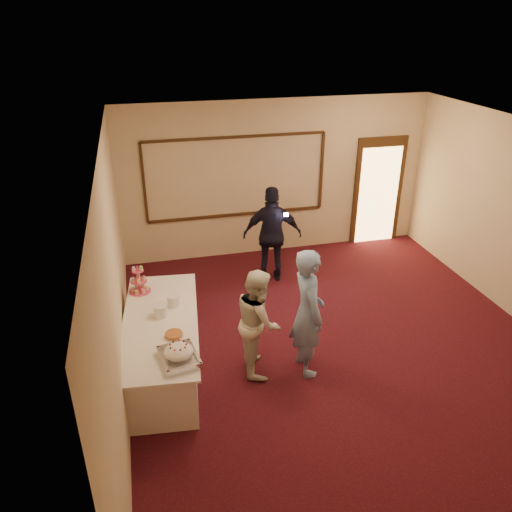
# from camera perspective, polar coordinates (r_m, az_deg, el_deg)

# --- Properties ---
(floor) EXTENTS (7.00, 7.00, 0.00)m
(floor) POSITION_cam_1_polar(r_m,az_deg,el_deg) (7.44, 9.73, -10.53)
(floor) COLOR black
(floor) RESTS_ON ground
(room_walls) EXTENTS (6.04, 7.04, 3.02)m
(room_walls) POSITION_cam_1_polar(r_m,az_deg,el_deg) (6.45, 11.08, 4.07)
(room_walls) COLOR beige
(room_walls) RESTS_ON floor
(wall_molding) EXTENTS (3.45, 0.04, 1.55)m
(wall_molding) POSITION_cam_1_polar(r_m,az_deg,el_deg) (9.47, -2.28, 9.00)
(wall_molding) COLOR #331F0F
(wall_molding) RESTS_ON room_walls
(doorway) EXTENTS (1.05, 0.07, 2.20)m
(doorway) POSITION_cam_1_polar(r_m,az_deg,el_deg) (10.58, 13.75, 7.17)
(doorway) COLOR #331F0F
(doorway) RESTS_ON floor
(buffet_table) EXTENTS (1.23, 2.59, 0.77)m
(buffet_table) POSITION_cam_1_polar(r_m,az_deg,el_deg) (6.89, -10.65, -9.96)
(buffet_table) COLOR white
(buffet_table) RESTS_ON floor
(pavlova_tray) EXTENTS (0.48, 0.60, 0.21)m
(pavlova_tray) POSITION_cam_1_polar(r_m,az_deg,el_deg) (5.91, -8.82, -10.97)
(pavlova_tray) COLOR #B9BBC0
(pavlova_tray) RESTS_ON buffet_table
(cupcake_stand) EXTENTS (0.31, 0.31, 0.45)m
(cupcake_stand) POSITION_cam_1_polar(r_m,az_deg,el_deg) (7.31, -13.24, -2.86)
(cupcake_stand) COLOR #CF406B
(cupcake_stand) RESTS_ON buffet_table
(plate_stack_a) EXTENTS (0.20, 0.20, 0.16)m
(plate_stack_a) POSITION_cam_1_polar(r_m,az_deg,el_deg) (6.73, -10.88, -6.12)
(plate_stack_a) COLOR white
(plate_stack_a) RESTS_ON buffet_table
(plate_stack_b) EXTENTS (0.18, 0.18, 0.15)m
(plate_stack_b) POSITION_cam_1_polar(r_m,az_deg,el_deg) (6.94, -9.41, -5.02)
(plate_stack_b) COLOR white
(plate_stack_b) RESTS_ON buffet_table
(tart) EXTENTS (0.25, 0.25, 0.05)m
(tart) POSITION_cam_1_polar(r_m,az_deg,el_deg) (6.34, -9.37, -8.88)
(tart) COLOR white
(tart) RESTS_ON buffet_table
(man) EXTENTS (0.44, 0.66, 1.79)m
(man) POSITION_cam_1_polar(r_m,az_deg,el_deg) (6.53, 5.93, -6.43)
(man) COLOR #7E9ECF
(man) RESTS_ON floor
(woman) EXTENTS (0.64, 0.78, 1.49)m
(woman) POSITION_cam_1_polar(r_m,az_deg,el_deg) (6.60, 0.30, -7.45)
(woman) COLOR beige
(woman) RESTS_ON floor
(guest) EXTENTS (1.09, 0.64, 1.75)m
(guest) POSITION_cam_1_polar(r_m,az_deg,el_deg) (8.75, 1.89, 2.44)
(guest) COLOR black
(guest) RESTS_ON floor
(camera_flash) EXTENTS (0.08, 0.05, 0.05)m
(camera_flash) POSITION_cam_1_polar(r_m,az_deg,el_deg) (8.37, 3.46, 4.74)
(camera_flash) COLOR white
(camera_flash) RESTS_ON guest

